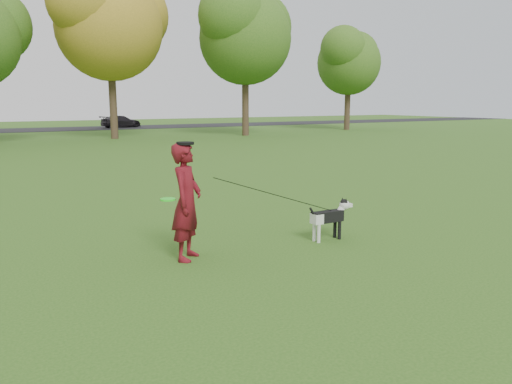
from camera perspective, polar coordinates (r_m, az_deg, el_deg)
ground at (r=8.36m, az=1.75°, el=-6.88°), size 120.00×120.00×0.00m
road at (r=47.06m, az=-24.59°, el=6.47°), size 120.00×7.00×0.02m
man at (r=7.86m, az=-7.92°, el=-1.11°), size 0.78×0.80×1.85m
dog at (r=9.08m, az=8.53°, el=-2.64°), size 0.97×0.19×0.74m
car_right at (r=48.39m, az=-15.16°, el=7.79°), size 4.02×2.45×1.09m
man_held_items at (r=8.45m, az=2.54°, el=-0.41°), size 3.28×0.40×1.37m
tree_row at (r=33.36m, az=-25.84°, el=17.91°), size 51.74×8.86×12.01m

